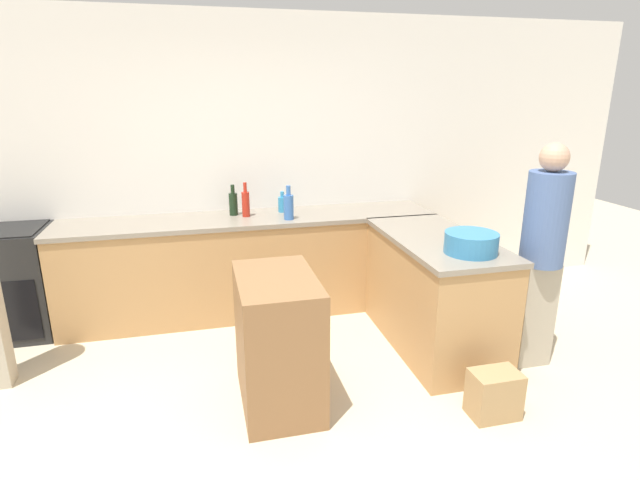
{
  "coord_description": "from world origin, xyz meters",
  "views": [
    {
      "loc": [
        -0.43,
        -2.36,
        2.02
      ],
      "look_at": [
        0.4,
        1.03,
        0.96
      ],
      "focal_mm": 28.0,
      "sensor_mm": 36.0,
      "label": 1
    }
  ],
  "objects_px": {
    "range_oven": "(10,283)",
    "wine_bottle_dark": "(233,203)",
    "paper_bag": "(494,394)",
    "island_table": "(278,341)",
    "mixing_bowl": "(471,243)",
    "person_at_peninsula": "(542,249)",
    "dish_soap_bottle": "(282,204)",
    "hot_sauce_bottle": "(246,203)",
    "water_bottle_blue": "(289,206)"
  },
  "relations": [
    {
      "from": "range_oven",
      "to": "wine_bottle_dark",
      "type": "xyz_separation_m",
      "value": [
        1.9,
        0.08,
        0.57
      ]
    },
    {
      "from": "paper_bag",
      "to": "island_table",
      "type": "bearing_deg",
      "value": 159.32
    },
    {
      "from": "mixing_bowl",
      "to": "person_at_peninsula",
      "type": "distance_m",
      "value": 0.56
    },
    {
      "from": "dish_soap_bottle",
      "to": "hot_sauce_bottle",
      "type": "bearing_deg",
      "value": -164.6
    },
    {
      "from": "island_table",
      "to": "paper_bag",
      "type": "height_order",
      "value": "island_table"
    },
    {
      "from": "range_oven",
      "to": "mixing_bowl",
      "type": "xyz_separation_m",
      "value": [
        3.43,
        -1.44,
        0.53
      ]
    },
    {
      "from": "mixing_bowl",
      "to": "dish_soap_bottle",
      "type": "xyz_separation_m",
      "value": [
        -1.07,
        1.54,
        0.0
      ]
    },
    {
      "from": "mixing_bowl",
      "to": "paper_bag",
      "type": "relative_size",
      "value": 1.19
    },
    {
      "from": "mixing_bowl",
      "to": "paper_bag",
      "type": "height_order",
      "value": "mixing_bowl"
    },
    {
      "from": "water_bottle_blue",
      "to": "hot_sauce_bottle",
      "type": "xyz_separation_m",
      "value": [
        -0.36,
        0.19,
        0.0
      ]
    },
    {
      "from": "island_table",
      "to": "person_at_peninsula",
      "type": "bearing_deg",
      "value": 0.91
    },
    {
      "from": "island_table",
      "to": "paper_bag",
      "type": "distance_m",
      "value": 1.43
    },
    {
      "from": "range_oven",
      "to": "hot_sauce_bottle",
      "type": "height_order",
      "value": "hot_sauce_bottle"
    },
    {
      "from": "island_table",
      "to": "mixing_bowl",
      "type": "height_order",
      "value": "mixing_bowl"
    },
    {
      "from": "mixing_bowl",
      "to": "water_bottle_blue",
      "type": "xyz_separation_m",
      "value": [
        -1.07,
        1.24,
        0.05
      ]
    },
    {
      "from": "water_bottle_blue",
      "to": "hot_sauce_bottle",
      "type": "relative_size",
      "value": 0.97
    },
    {
      "from": "island_table",
      "to": "dish_soap_bottle",
      "type": "bearing_deg",
      "value": 78.75
    },
    {
      "from": "mixing_bowl",
      "to": "range_oven",
      "type": "bearing_deg",
      "value": 157.24
    },
    {
      "from": "hot_sauce_bottle",
      "to": "person_at_peninsula",
      "type": "height_order",
      "value": "person_at_peninsula"
    },
    {
      "from": "island_table",
      "to": "hot_sauce_bottle",
      "type": "distance_m",
      "value": 1.63
    },
    {
      "from": "range_oven",
      "to": "island_table",
      "type": "height_order",
      "value": "range_oven"
    },
    {
      "from": "dish_soap_bottle",
      "to": "person_at_peninsula",
      "type": "height_order",
      "value": "person_at_peninsula"
    },
    {
      "from": "wine_bottle_dark",
      "to": "paper_bag",
      "type": "distance_m",
      "value": 2.69
    },
    {
      "from": "mixing_bowl",
      "to": "water_bottle_blue",
      "type": "height_order",
      "value": "water_bottle_blue"
    },
    {
      "from": "paper_bag",
      "to": "hot_sauce_bottle",
      "type": "bearing_deg",
      "value": 123.76
    },
    {
      "from": "island_table",
      "to": "water_bottle_blue",
      "type": "xyz_separation_m",
      "value": [
        0.33,
        1.32,
        0.59
      ]
    },
    {
      "from": "range_oven",
      "to": "paper_bag",
      "type": "xyz_separation_m",
      "value": [
        3.34,
        -2.0,
        -0.31
      ]
    },
    {
      "from": "range_oven",
      "to": "water_bottle_blue",
      "type": "relative_size",
      "value": 3.08
    },
    {
      "from": "island_table",
      "to": "water_bottle_blue",
      "type": "bearing_deg",
      "value": 76.06
    },
    {
      "from": "person_at_peninsula",
      "to": "range_oven",
      "type": "bearing_deg",
      "value": 159.61
    },
    {
      "from": "hot_sauce_bottle",
      "to": "dish_soap_bottle",
      "type": "xyz_separation_m",
      "value": [
        0.35,
        0.1,
        -0.05
      ]
    },
    {
      "from": "range_oven",
      "to": "dish_soap_bottle",
      "type": "bearing_deg",
      "value": 2.39
    },
    {
      "from": "island_table",
      "to": "mixing_bowl",
      "type": "xyz_separation_m",
      "value": [
        1.39,
        0.07,
        0.55
      ]
    },
    {
      "from": "range_oven",
      "to": "water_bottle_blue",
      "type": "bearing_deg",
      "value": -4.67
    },
    {
      "from": "range_oven",
      "to": "water_bottle_blue",
      "type": "height_order",
      "value": "water_bottle_blue"
    },
    {
      "from": "person_at_peninsula",
      "to": "water_bottle_blue",
      "type": "bearing_deg",
      "value": 141.57
    },
    {
      "from": "water_bottle_blue",
      "to": "paper_bag",
      "type": "height_order",
      "value": "water_bottle_blue"
    },
    {
      "from": "dish_soap_bottle",
      "to": "water_bottle_blue",
      "type": "bearing_deg",
      "value": -88.63
    },
    {
      "from": "hot_sauce_bottle",
      "to": "mixing_bowl",
      "type": "bearing_deg",
      "value": -45.3
    },
    {
      "from": "hot_sauce_bottle",
      "to": "person_at_peninsula",
      "type": "bearing_deg",
      "value": -36.83
    },
    {
      "from": "range_oven",
      "to": "wine_bottle_dark",
      "type": "bearing_deg",
      "value": 2.54
    },
    {
      "from": "island_table",
      "to": "wine_bottle_dark",
      "type": "relative_size",
      "value": 3.18
    },
    {
      "from": "island_table",
      "to": "range_oven",
      "type": "bearing_deg",
      "value": 143.38
    },
    {
      "from": "mixing_bowl",
      "to": "person_at_peninsula",
      "type": "height_order",
      "value": "person_at_peninsula"
    },
    {
      "from": "island_table",
      "to": "water_bottle_blue",
      "type": "relative_size",
      "value": 2.95
    },
    {
      "from": "wine_bottle_dark",
      "to": "person_at_peninsula",
      "type": "relative_size",
      "value": 0.17
    },
    {
      "from": "paper_bag",
      "to": "mixing_bowl",
      "type": "bearing_deg",
      "value": 81.69
    },
    {
      "from": "dish_soap_bottle",
      "to": "paper_bag",
      "type": "height_order",
      "value": "dish_soap_bottle"
    },
    {
      "from": "wine_bottle_dark",
      "to": "person_at_peninsula",
      "type": "bearing_deg",
      "value": -36.88
    },
    {
      "from": "mixing_bowl",
      "to": "water_bottle_blue",
      "type": "distance_m",
      "value": 1.64
    }
  ]
}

